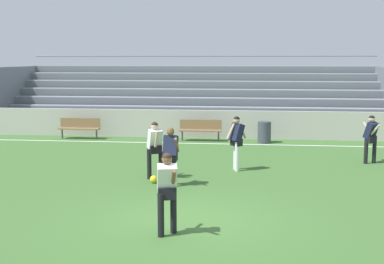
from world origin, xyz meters
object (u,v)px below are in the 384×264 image
(bench_centre_sideline, at_px, (80,126))
(player_dark_wide_right, at_px, (236,138))
(player_dark_trailing_run, at_px, (371,135))
(soccer_ball, at_px, (154,179))
(bench_far_right, at_px, (200,128))
(player_white_deep_cover, at_px, (167,187))
(player_dark_on_ball, at_px, (171,151))
(bleacher_stand, at_px, (194,96))
(trash_bin, at_px, (264,132))
(player_white_wide_left, at_px, (155,145))

(bench_centre_sideline, xyz_separation_m, player_dark_wide_right, (7.05, -5.80, 0.48))
(player_dark_trailing_run, distance_m, soccer_ball, 7.65)
(bench_far_right, relative_size, player_white_deep_cover, 1.08)
(player_dark_on_ball, bearing_deg, bench_far_right, 89.79)
(bleacher_stand, bearing_deg, player_white_deep_cover, -85.59)
(player_dark_wide_right, height_order, player_dark_trailing_run, player_dark_wide_right)
(bench_far_right, bearing_deg, trash_bin, -5.18)
(trash_bin, height_order, player_dark_wide_right, player_dark_wide_right)
(bench_centre_sideline, bearing_deg, player_dark_on_ball, -56.52)
(player_dark_on_ball, relative_size, player_dark_wide_right, 0.95)
(player_white_deep_cover, bearing_deg, player_dark_wide_right, 79.36)
(bench_centre_sideline, xyz_separation_m, player_white_deep_cover, (5.87, -12.05, 0.44))
(player_white_deep_cover, xyz_separation_m, soccer_ball, (-1.09, 4.27, -0.88))
(bench_far_right, xyz_separation_m, player_dark_trailing_run, (6.14, -4.19, 0.42))
(player_white_wide_left, bearing_deg, bleacher_stand, 90.45)
(player_white_wide_left, height_order, player_dark_trailing_run, player_white_wide_left)
(player_white_deep_cover, bearing_deg, bench_centre_sideline, 115.98)
(player_dark_trailing_run, height_order, soccer_ball, player_dark_trailing_run)
(trash_bin, height_order, soccer_ball, trash_bin)
(bench_far_right, relative_size, trash_bin, 2.01)
(bench_far_right, xyz_separation_m, player_white_wide_left, (-0.63, -7.20, 0.45))
(player_dark_trailing_run, bearing_deg, soccer_ball, -151.79)
(player_dark_wide_right, bearing_deg, player_white_wide_left, -148.89)
(player_white_deep_cover, bearing_deg, player_dark_on_ball, 97.92)
(bench_far_right, distance_m, bench_centre_sideline, 5.34)
(bench_far_right, relative_size, soccer_ball, 8.18)
(bench_far_right, relative_size, player_white_wide_left, 1.08)
(bench_far_right, height_order, player_dark_on_ball, player_dark_on_ball)
(bench_centre_sideline, bearing_deg, player_white_wide_left, -56.78)
(bleacher_stand, bearing_deg, bench_centre_sideline, -138.45)
(bench_centre_sideline, bearing_deg, player_dark_trailing_run, -20.04)
(player_white_deep_cover, relative_size, player_dark_trailing_run, 1.02)
(bench_centre_sideline, xyz_separation_m, player_dark_on_ball, (5.31, -8.03, 0.42))
(player_dark_trailing_run, bearing_deg, player_white_deep_cover, -125.52)
(trash_bin, xyz_separation_m, player_dark_trailing_run, (3.44, -3.94, 0.51))
(trash_bin, bearing_deg, player_dark_trailing_run, -48.94)
(player_dark_on_ball, height_order, player_dark_wide_right, player_dark_wide_right)
(bench_far_right, height_order, trash_bin, bench_far_right)
(bleacher_stand, height_order, bench_far_right, bleacher_stand)
(player_dark_wide_right, bearing_deg, player_dark_on_ball, -127.79)
(soccer_ball, bearing_deg, player_white_wide_left, 96.71)
(player_dark_wide_right, bearing_deg, bleacher_stand, 103.74)
(player_dark_on_ball, height_order, player_white_deep_cover, player_white_deep_cover)
(trash_bin, distance_m, player_dark_wide_right, 5.67)
(player_dark_trailing_run, bearing_deg, player_dark_wide_right, -160.10)
(player_dark_on_ball, relative_size, player_dark_trailing_run, 1.01)
(bleacher_stand, distance_m, player_dark_on_ball, 12.17)
(bench_far_right, xyz_separation_m, soccer_ball, (-0.56, -7.78, -0.44))
(bleacher_stand, bearing_deg, player_white_wide_left, -89.55)
(player_dark_trailing_run, bearing_deg, bleacher_stand, 129.59)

